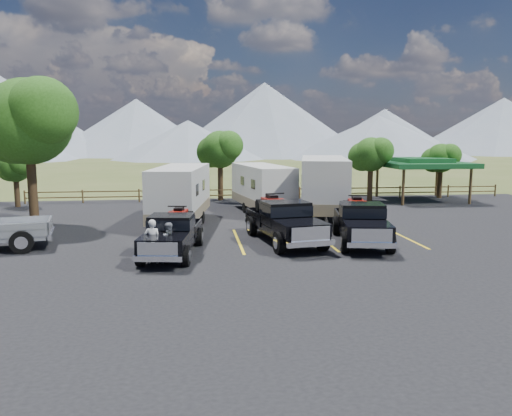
{
  "coord_description": "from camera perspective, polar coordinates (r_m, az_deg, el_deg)",
  "views": [
    {
      "loc": [
        -4.0,
        -18.56,
        4.89
      ],
      "look_at": [
        -1.2,
        3.8,
        1.6
      ],
      "focal_mm": 35.0,
      "sensor_mm": 36.0,
      "label": 1
    }
  ],
  "objects": [
    {
      "name": "trailer_center",
      "position": [
        31.39,
        0.72,
        2.3
      ],
      "size": [
        3.36,
        8.67,
        3.0
      ],
      "rotation": [
        0.0,
        0.0,
        0.17
      ],
      "color": "silver",
      "rests_on": "asphalt_lot"
    },
    {
      "name": "rig_right",
      "position": [
        23.14,
        11.9,
        -1.49
      ],
      "size": [
        3.08,
        6.4,
        2.05
      ],
      "rotation": [
        0.0,
        0.0,
        -0.19
      ],
      "color": "black",
      "rests_on": "asphalt_lot"
    },
    {
      "name": "tree_north",
      "position": [
        37.65,
        -4.16,
        6.68
      ],
      "size": [
        3.46,
        3.24,
        5.25
      ],
      "color": "black",
      "rests_on": "ground"
    },
    {
      "name": "person_b",
      "position": [
        19.3,
        -9.79,
        -3.96
      ],
      "size": [
        0.97,
        0.92,
        1.58
      ],
      "primitive_type": "imported",
      "rotation": [
        0.0,
        0.0,
        0.56
      ],
      "color": "slate",
      "rests_on": "asphalt_lot"
    },
    {
      "name": "ground",
      "position": [
        19.61,
        4.9,
        -6.17
      ],
      "size": [
        320.0,
        320.0,
        0.0
      ],
      "primitive_type": "plane",
      "color": "#445223",
      "rests_on": "ground"
    },
    {
      "name": "rail_fence",
      "position": [
        37.79,
        2.04,
        1.79
      ],
      "size": [
        36.12,
        0.12,
        1.0
      ],
      "color": "#4F3C21",
      "rests_on": "ground"
    },
    {
      "name": "pavilion",
      "position": [
        39.47,
        18.45,
        4.83
      ],
      "size": [
        6.2,
        6.2,
        3.22
      ],
      "color": "#4F3C21",
      "rests_on": "ground"
    },
    {
      "name": "rig_center",
      "position": [
        22.82,
        3.18,
        -1.36
      ],
      "size": [
        3.04,
        6.6,
        2.12
      ],
      "rotation": [
        0.0,
        0.0,
        0.17
      ],
      "color": "black",
      "rests_on": "asphalt_lot"
    },
    {
      "name": "asphalt_lot",
      "position": [
        22.47,
        3.3,
        -4.23
      ],
      "size": [
        44.0,
        34.0,
        0.04
      ],
      "primitive_type": "cube",
      "color": "black",
      "rests_on": "ground"
    },
    {
      "name": "person_a",
      "position": [
        19.44,
        -11.74,
        -3.74
      ],
      "size": [
        0.65,
        0.45,
        1.7
      ],
      "primitive_type": "imported",
      "rotation": [
        0.0,
        0.0,
        3.07
      ],
      "color": "silver",
      "rests_on": "asphalt_lot"
    },
    {
      "name": "tree_ne_b",
      "position": [
        41.24,
        20.36,
        5.34
      ],
      "size": [
        2.77,
        2.59,
        4.27
      ],
      "color": "black",
      "rests_on": "ground"
    },
    {
      "name": "tree_nw_small",
      "position": [
        37.61,
        -25.84,
        4.27
      ],
      "size": [
        2.59,
        2.43,
        3.85
      ],
      "color": "black",
      "rests_on": "ground"
    },
    {
      "name": "stall_lines",
      "position": [
        23.42,
        2.86,
        -3.65
      ],
      "size": [
        12.12,
        5.5,
        0.01
      ],
      "color": "yellow",
      "rests_on": "asphalt_lot"
    },
    {
      "name": "trailer_right",
      "position": [
        30.39,
        7.73,
        2.55
      ],
      "size": [
        4.37,
        10.14,
        3.52
      ],
      "rotation": [
        0.0,
        0.0,
        -0.22
      ],
      "color": "silver",
      "rests_on": "asphalt_lot"
    },
    {
      "name": "mountain_range",
      "position": [
        124.63,
        -8.93,
        9.58
      ],
      "size": [
        209.0,
        71.0,
        20.0
      ],
      "color": "slate",
      "rests_on": "ground"
    },
    {
      "name": "rig_left",
      "position": [
        20.72,
        -9.5,
        -2.81
      ],
      "size": [
        2.62,
        5.78,
        1.86
      ],
      "rotation": [
        0.0,
        0.0,
        -0.15
      ],
      "color": "black",
      "rests_on": "asphalt_lot"
    },
    {
      "name": "tree_ne_a",
      "position": [
        37.9,
        12.96,
        5.97
      ],
      "size": [
        3.11,
        2.92,
        4.76
      ],
      "color": "black",
      "rests_on": "ground"
    },
    {
      "name": "tree_big_nw",
      "position": [
        28.89,
        -24.66,
        8.96
      ],
      "size": [
        5.54,
        5.18,
        7.84
      ],
      "color": "black",
      "rests_on": "ground"
    },
    {
      "name": "trailer_left",
      "position": [
        27.52,
        -8.61,
        1.54
      ],
      "size": [
        3.41,
        9.15,
        3.16
      ],
      "rotation": [
        0.0,
        0.0,
        -0.15
      ],
      "color": "silver",
      "rests_on": "asphalt_lot"
    }
  ]
}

